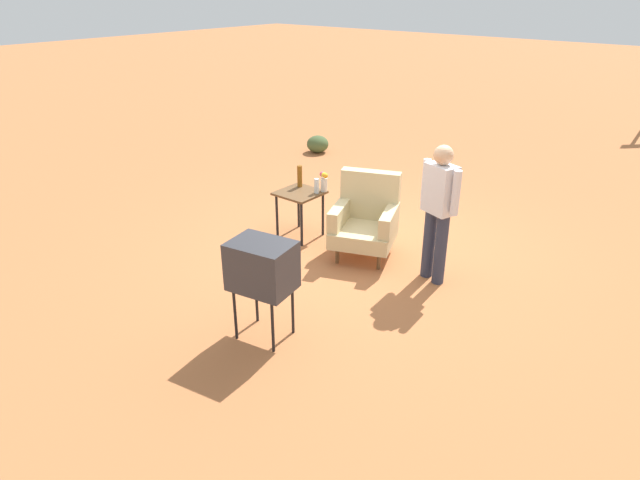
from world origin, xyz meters
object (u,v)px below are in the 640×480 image
tv_on_stand (262,267)px  bottle_tall_amber (300,176)px  side_table (300,199)px  bottle_short_clear (317,186)px  armchair (366,218)px  flower_vase (324,181)px  person_standing (439,206)px

tv_on_stand → bottle_tall_amber: size_ratio=3.43×
side_table → bottle_short_clear: size_ratio=3.27×
bottle_tall_amber → armchair: bearing=-2.1°
bottle_tall_amber → side_table: bearing=-49.6°
armchair → tv_on_stand: 2.18m
bottle_tall_amber → flower_vase: bearing=11.1°
side_table → person_standing: size_ratio=0.40×
person_standing → bottle_tall_amber: person_standing is taller
tv_on_stand → side_table: bearing=122.8°
armchair → side_table: bearing=-173.3°
tv_on_stand → flower_vase: tv_on_stand is taller
flower_vase → armchair: bearing=-8.3°
bottle_tall_amber → bottle_short_clear: size_ratio=1.50×
side_table → flower_vase: bearing=45.1°
bottle_tall_amber → flower_vase: (0.37, 0.07, -0.00)m
tv_on_stand → bottle_tall_amber: (-1.44, 2.19, 0.02)m
armchair → bottle_tall_amber: size_ratio=3.53×
armchair → tv_on_stand: size_ratio=1.03×
tv_on_stand → bottle_short_clear: size_ratio=5.15×
side_table → bottle_short_clear: bearing=29.0°
flower_vase → tv_on_stand: bearing=-64.6°
bottle_short_clear → person_standing: bearing=-1.2°
armchair → bottle_tall_amber: (-1.15, 0.04, 0.31)m
bottle_short_clear → tv_on_stand: bearing=-62.8°
person_standing → bottle_tall_amber: size_ratio=5.47×
person_standing → bottle_short_clear: bearing=178.8°
armchair → person_standing: size_ratio=0.65×
bottle_tall_amber → bottle_short_clear: bearing=-7.9°
flower_vase → bottle_short_clear: bearing=-103.2°
side_table → tv_on_stand: size_ratio=0.63×
bottle_tall_amber → bottle_short_clear: bottle_tall_amber is taller
armchair → flower_vase: bearing=171.7°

